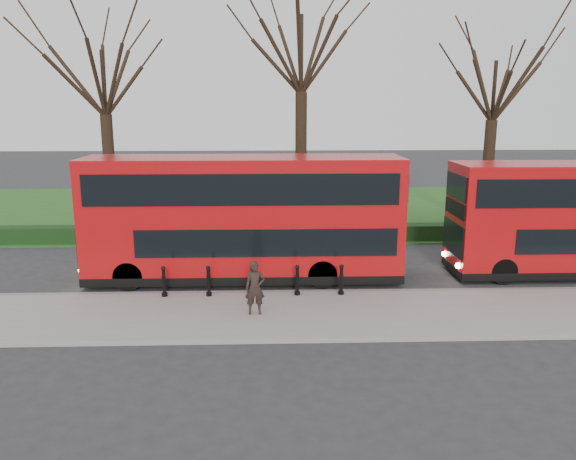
{
  "coord_description": "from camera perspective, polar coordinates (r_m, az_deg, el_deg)",
  "views": [
    {
      "loc": [
        0.34,
        -19.52,
        6.55
      ],
      "look_at": [
        1.01,
        0.5,
        2.0
      ],
      "focal_mm": 35.0,
      "sensor_mm": 36.0,
      "label": 1
    }
  ],
  "objects": [
    {
      "name": "pavement",
      "position": [
        17.75,
        -2.9,
        -8.62
      ],
      "size": [
        60.0,
        4.0,
        0.15
      ],
      "primitive_type": "cube",
      "color": "gray",
      "rests_on": "ground"
    },
    {
      "name": "yellow_line_outer",
      "position": [
        19.93,
        -2.79,
        -6.39
      ],
      "size": [
        60.0,
        0.1,
        0.01
      ],
      "primitive_type": "cube",
      "color": "yellow",
      "rests_on": "ground"
    },
    {
      "name": "bus_lead",
      "position": [
        20.9,
        -4.51,
        1.11
      ],
      "size": [
        11.63,
        2.67,
        4.63
      ],
      "color": "#A90C0E",
      "rests_on": "ground"
    },
    {
      "name": "tree_mid",
      "position": [
        29.71,
        1.38,
        18.27
      ],
      "size": [
        8.25,
        8.25,
        12.9
      ],
      "color": "black",
      "rests_on": "ground"
    },
    {
      "name": "kerb",
      "position": [
        19.63,
        -2.81,
        -6.48
      ],
      "size": [
        60.0,
        0.25,
        0.16
      ],
      "primitive_type": "cube",
      "color": "slate",
      "rests_on": "ground"
    },
    {
      "name": "tree_right",
      "position": [
        31.76,
        20.24,
        13.74
      ],
      "size": [
        6.61,
        6.61,
        10.32
      ],
      "color": "black",
      "rests_on": "ground"
    },
    {
      "name": "yellow_line_inner",
      "position": [
        20.12,
        -2.78,
        -6.2
      ],
      "size": [
        60.0,
        0.1,
        0.01
      ],
      "primitive_type": "cube",
      "color": "yellow",
      "rests_on": "ground"
    },
    {
      "name": "pedestrian",
      "position": [
        17.38,
        -3.37,
        -5.89
      ],
      "size": [
        0.64,
        0.45,
        1.68
      ],
      "primitive_type": "imported",
      "rotation": [
        0.0,
        0.0,
        0.09
      ],
      "color": "black",
      "rests_on": "pavement"
    },
    {
      "name": "bollard_row",
      "position": [
        19.12,
        -3.57,
        -5.21
      ],
      "size": [
        6.16,
        0.15,
        1.0
      ],
      "color": "black",
      "rests_on": "pavement"
    },
    {
      "name": "grass_verge",
      "position": [
        35.14,
        -2.42,
        2.09
      ],
      "size": [
        60.0,
        18.0,
        0.06
      ],
      "primitive_type": "cube",
      "color": "#1F531B",
      "rests_on": "ground"
    },
    {
      "name": "hedge",
      "position": [
        27.04,
        -2.57,
        -0.37
      ],
      "size": [
        60.0,
        0.9,
        0.8
      ],
      "primitive_type": "cube",
      "color": "black",
      "rests_on": "ground"
    },
    {
      "name": "tree_left",
      "position": [
        30.71,
        -18.27,
        14.68
      ],
      "size": [
        6.95,
        6.95,
        10.87
      ],
      "color": "black",
      "rests_on": "ground"
    },
    {
      "name": "ground",
      "position": [
        20.6,
        -2.76,
        -5.76
      ],
      "size": [
        120.0,
        120.0,
        0.0
      ],
      "primitive_type": "plane",
      "color": "#28282B",
      "rests_on": "ground"
    }
  ]
}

